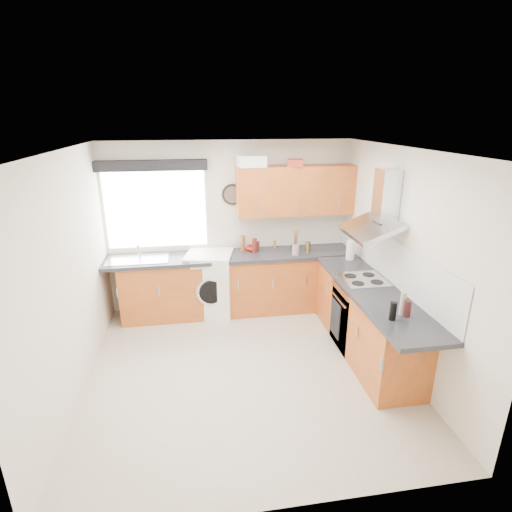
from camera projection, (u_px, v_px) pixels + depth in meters
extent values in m
plane|color=beige|center=(246.00, 369.00, 4.70)|extent=(3.60, 3.60, 0.00)
cube|color=white|center=(244.00, 150.00, 3.87)|extent=(3.60, 3.60, 0.02)
cube|color=silver|center=(230.00, 227.00, 5.96)|extent=(3.60, 0.02, 2.50)
cube|color=silver|center=(281.00, 369.00, 2.61)|extent=(3.60, 0.02, 2.50)
cube|color=silver|center=(68.00, 280.00, 4.02)|extent=(0.02, 3.60, 2.50)
cube|color=silver|center=(402.00, 261.00, 4.55)|extent=(0.02, 3.60, 2.50)
cube|color=white|center=(156.00, 209.00, 5.70)|extent=(1.40, 0.02, 1.10)
cube|color=black|center=(152.00, 165.00, 5.40)|extent=(1.50, 0.18, 0.14)
cube|color=white|center=(388.00, 258.00, 4.85)|extent=(0.01, 3.00, 0.54)
cube|color=#A44D1C|center=(226.00, 285.00, 5.95)|extent=(3.00, 0.58, 0.86)
cube|color=#A44D1C|center=(329.00, 279.00, 6.17)|extent=(0.60, 0.60, 0.86)
cube|color=#A44D1C|center=(366.00, 320.00, 4.92)|extent=(0.58, 2.10, 0.86)
cube|color=#232429|center=(232.00, 256.00, 5.80)|extent=(3.60, 0.62, 0.05)
cube|color=#232429|center=(374.00, 292.00, 4.63)|extent=(0.62, 2.42, 0.05)
cube|color=black|center=(360.00, 315.00, 5.06)|extent=(0.56, 0.58, 0.85)
cube|color=silver|center=(363.00, 279.00, 4.89)|extent=(0.52, 0.52, 0.01)
cube|color=#A44D1C|center=(295.00, 190.00, 5.75)|extent=(1.70, 0.35, 0.70)
cube|color=white|center=(210.00, 283.00, 5.90)|extent=(0.76, 0.75, 0.94)
cylinder|color=black|center=(233.00, 195.00, 5.77)|extent=(0.30, 0.04, 0.30)
cube|color=white|center=(251.00, 161.00, 5.46)|extent=(0.39, 0.30, 0.15)
cube|color=#A32F1C|center=(295.00, 163.00, 5.52)|extent=(0.26, 0.23, 0.10)
cylinder|color=gray|center=(296.00, 250.00, 5.76)|extent=(0.13, 0.13, 0.15)
cylinder|color=white|center=(351.00, 250.00, 5.57)|extent=(0.12, 0.12, 0.27)
cylinder|color=brown|center=(308.00, 248.00, 5.84)|extent=(0.05, 0.05, 0.15)
cylinder|color=black|center=(293.00, 248.00, 5.92)|extent=(0.04, 0.04, 0.11)
cylinder|color=brown|center=(243.00, 243.00, 5.93)|extent=(0.07, 0.07, 0.23)
cylinder|color=olive|center=(275.00, 244.00, 6.03)|extent=(0.04, 0.04, 0.13)
cylinder|color=maroon|center=(255.00, 245.00, 5.86)|extent=(0.07, 0.07, 0.21)
cylinder|color=#4B211B|center=(258.00, 246.00, 5.91)|extent=(0.06, 0.06, 0.15)
cylinder|color=#19164B|center=(295.00, 244.00, 5.90)|extent=(0.04, 0.04, 0.22)
cylinder|color=#3A2F20|center=(308.00, 246.00, 5.97)|extent=(0.07, 0.07, 0.13)
cylinder|color=#3B1615|center=(407.00, 308.00, 3.98)|extent=(0.07, 0.07, 0.18)
cylinder|color=#9E9587|center=(403.00, 303.00, 4.00)|extent=(0.06, 0.06, 0.25)
cylinder|color=black|center=(393.00, 311.00, 3.91)|extent=(0.07, 0.07, 0.19)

